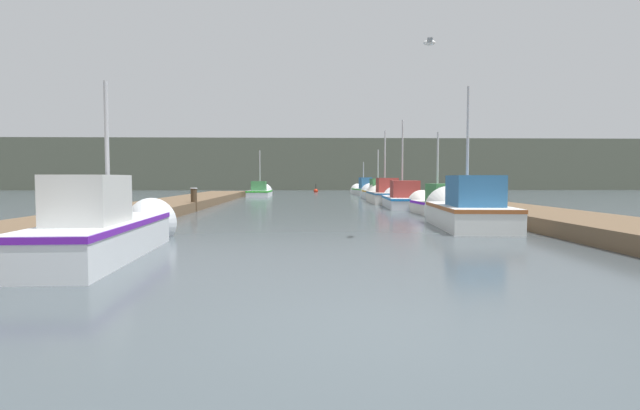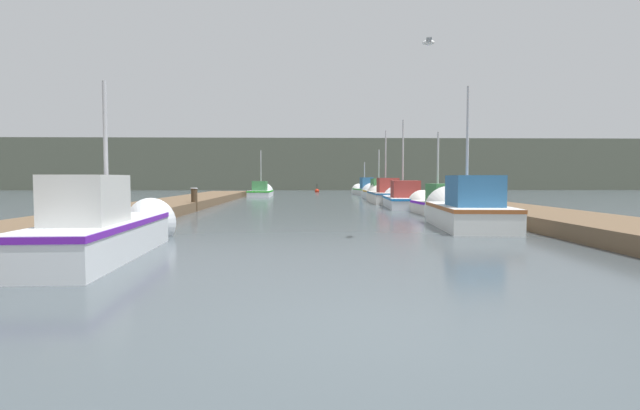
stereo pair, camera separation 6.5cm
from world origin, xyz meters
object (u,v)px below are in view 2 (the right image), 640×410
at_px(fishing_boat_0, 110,228).
at_px(mooring_piling_2, 496,201).
at_px(fishing_boat_2, 436,204).
at_px(channel_buoy, 317,191).
at_px(mooring_piling_1, 378,189).
at_px(fishing_boat_1, 465,210).
at_px(fishing_boat_5, 378,193).
at_px(fishing_boat_4, 384,195).
at_px(mooring_piling_0, 194,200).
at_px(fishing_boat_3, 402,199).
at_px(fishing_boat_6, 261,192).
at_px(fishing_boat_7, 364,190).
at_px(seagull_lead, 428,42).

distance_m(fishing_boat_0, mooring_piling_2, 11.82).
height_order(fishing_boat_2, channel_buoy, fishing_boat_2).
distance_m(fishing_boat_2, mooring_piling_1, 20.96).
relative_size(fishing_boat_1, fishing_boat_5, 0.88).
bearing_deg(fishing_boat_5, channel_buoy, 101.58).
height_order(fishing_boat_4, channel_buoy, fishing_boat_4).
relative_size(fishing_boat_1, mooring_piling_0, 5.00).
distance_m(fishing_boat_3, mooring_piling_0, 10.14).
bearing_deg(channel_buoy, fishing_boat_0, -96.77).
relative_size(fishing_boat_6, mooring_piling_2, 3.32).
distance_m(fishing_boat_2, fishing_boat_5, 14.35).
bearing_deg(fishing_boat_5, fishing_boat_7, 87.98).
bearing_deg(channel_buoy, fishing_boat_6, -111.90).
relative_size(fishing_boat_7, mooring_piling_0, 4.93).
xyz_separation_m(fishing_boat_3, mooring_piling_1, (1.08, 15.92, 0.18)).
bearing_deg(mooring_piling_1, fishing_boat_1, -92.51).
bearing_deg(fishing_boat_5, fishing_boat_1, -91.84).
relative_size(fishing_boat_0, fishing_boat_6, 1.27).
height_order(channel_buoy, seagull_lead, seagull_lead).
xyz_separation_m(mooring_piling_2, seagull_lead, (-3.35, -4.43, 3.87)).
distance_m(fishing_boat_0, channel_buoy, 41.45).
distance_m(mooring_piling_0, channel_buoy, 29.77).
distance_m(fishing_boat_3, fishing_boat_7, 18.34).
bearing_deg(mooring_piling_1, seagull_lead, -95.99).
relative_size(fishing_boat_2, fishing_boat_3, 0.79).
xyz_separation_m(fishing_boat_1, mooring_piling_1, (1.14, 26.03, 0.08)).
bearing_deg(fishing_boat_7, channel_buoy, 112.03).
relative_size(mooring_piling_1, channel_buoy, 1.23).
xyz_separation_m(fishing_boat_4, fishing_boat_5, (0.26, 4.55, -0.01)).
bearing_deg(seagull_lead, fishing_boat_3, 1.86).
height_order(fishing_boat_1, mooring_piling_0, fishing_boat_1).
xyz_separation_m(fishing_boat_4, fishing_boat_7, (0.37, 13.58, -0.01)).
distance_m(fishing_boat_2, fishing_boat_3, 5.05).
bearing_deg(mooring_piling_2, fishing_boat_1, -137.10).
relative_size(mooring_piling_2, seagull_lead, 2.50).
bearing_deg(mooring_piling_0, fishing_boat_1, -35.85).
bearing_deg(fishing_boat_1, seagull_lead, -117.22).
bearing_deg(fishing_boat_1, fishing_boat_7, 93.93).
relative_size(fishing_boat_0, fishing_boat_5, 1.00).
bearing_deg(seagull_lead, channel_buoy, 12.84).
height_order(fishing_boat_3, fishing_boat_4, fishing_boat_3).
relative_size(mooring_piling_0, channel_buoy, 1.09).
xyz_separation_m(mooring_piling_0, channel_buoy, (5.95, 29.17, -0.39)).
bearing_deg(fishing_boat_6, mooring_piling_2, -66.01).
relative_size(fishing_boat_0, fishing_boat_4, 0.99).
xyz_separation_m(fishing_boat_5, fishing_boat_6, (-8.43, 5.13, -0.06)).
relative_size(fishing_boat_4, mooring_piling_2, 4.25).
bearing_deg(mooring_piling_2, mooring_piling_1, 90.68).
distance_m(fishing_boat_4, seagull_lead, 18.53).
relative_size(fishing_boat_5, seagull_lead, 10.48).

